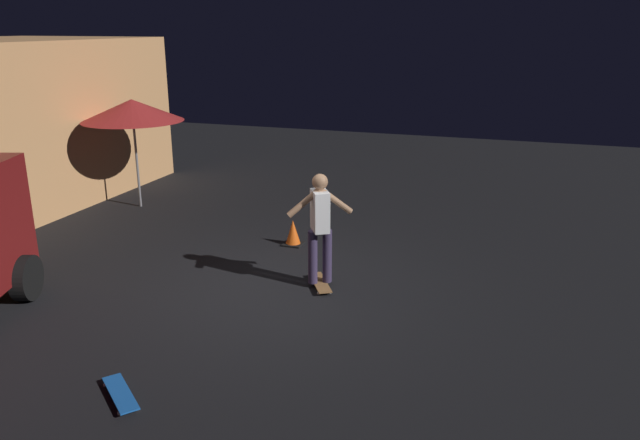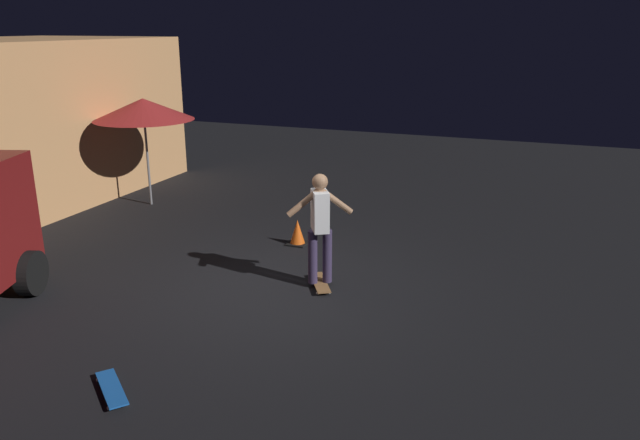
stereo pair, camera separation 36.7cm
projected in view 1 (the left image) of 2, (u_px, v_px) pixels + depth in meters
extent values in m
plane|color=black|center=(275.00, 290.00, 9.20)|extent=(28.00, 28.00, 0.00)
cylinder|color=black|center=(26.00, 278.00, 8.79)|extent=(0.70, 0.42, 0.66)
cylinder|color=slate|center=(136.00, 156.00, 13.08)|extent=(0.05, 0.05, 2.20)
cone|color=#A52626|center=(132.00, 110.00, 12.79)|extent=(2.10, 2.10, 0.45)
cube|color=olive|center=(320.00, 282.00, 9.31)|extent=(0.77, 0.57, 0.02)
sphere|color=silver|center=(311.00, 277.00, 9.59)|extent=(0.05, 0.05, 0.05)
sphere|color=silver|center=(321.00, 277.00, 9.62)|extent=(0.05, 0.05, 0.05)
sphere|color=silver|center=(319.00, 293.00, 9.03)|extent=(0.05, 0.05, 0.05)
sphere|color=silver|center=(330.00, 292.00, 9.06)|extent=(0.05, 0.05, 0.05)
cube|color=#1959B2|center=(120.00, 393.00, 6.52)|extent=(0.65, 0.73, 0.02)
sphere|color=silver|center=(137.00, 408.00, 6.33)|extent=(0.05, 0.05, 0.05)
sphere|color=silver|center=(120.00, 413.00, 6.25)|extent=(0.05, 0.05, 0.05)
sphere|color=silver|center=(121.00, 380.00, 6.82)|extent=(0.05, 0.05, 0.05)
sphere|color=silver|center=(106.00, 385.00, 6.74)|extent=(0.05, 0.05, 0.05)
cylinder|color=#382D4C|center=(313.00, 257.00, 9.16)|extent=(0.14, 0.14, 0.82)
cylinder|color=#382D4C|center=(327.00, 256.00, 9.21)|extent=(0.14, 0.14, 0.82)
cube|color=white|center=(320.00, 211.00, 8.97)|extent=(0.44, 0.38, 0.60)
sphere|color=#936B4C|center=(320.00, 182.00, 8.84)|extent=(0.23, 0.23, 0.23)
cylinder|color=#936B4C|center=(305.00, 202.00, 8.88)|extent=(0.36, 0.51, 0.46)
cylinder|color=#936B4C|center=(335.00, 200.00, 8.97)|extent=(0.36, 0.51, 0.46)
cube|color=black|center=(293.00, 244.00, 11.08)|extent=(0.34, 0.34, 0.03)
cone|color=#EA5914|center=(293.00, 232.00, 11.02)|extent=(0.28, 0.28, 0.46)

